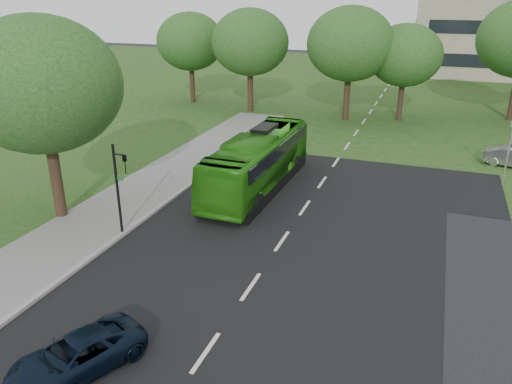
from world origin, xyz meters
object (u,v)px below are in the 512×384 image
suv (77,355)px  camera_pole (510,145)px  bus (258,161)px  tree_park_b (350,44)px  tree_side_near (41,85)px  tree_park_c (405,55)px  tree_park_a (250,42)px  traffic_light (119,183)px  tree_park_f (190,42)px

suv → camera_pole: (13.21, 21.32, 1.86)m
bus → tree_park_b: bearing=85.8°
tree_park_b → tree_side_near: tree_side_near is taller
tree_park_c → tree_side_near: size_ratio=0.84×
tree_park_a → tree_park_c: 13.56m
tree_side_near → traffic_light: (4.07, -0.58, -4.02)m
tree_park_c → tree_park_f: (-20.50, 0.66, 0.44)m
tree_side_near → suv: 13.22m
camera_pole → tree_park_a: bearing=141.9°
tree_park_f → tree_side_near: size_ratio=0.91×
tree_park_c → camera_pole: size_ratio=2.17×
suv → tree_park_c: bearing=105.1°
traffic_light → tree_park_a: bearing=115.9°
tree_park_c → camera_pole: tree_park_c is taller
bus → traffic_light: (-3.72, -7.87, 1.00)m
tree_park_b → tree_park_a: bearing=178.9°
tree_park_c → bus: bearing=-107.3°
tree_park_c → suv: 36.44m
tree_park_b → bus: size_ratio=0.85×
tree_park_a → tree_side_near: bearing=-91.0°
tree_park_c → suv: tree_park_c is taller
tree_park_a → tree_side_near: 25.58m
suv → tree_park_a: bearing=127.0°
tree_park_f → camera_pole: size_ratio=2.34×
tree_park_a → tree_park_f: 7.31m
tree_side_near → tree_park_a: bearing=89.0°
tree_park_a → tree_side_near: size_ratio=0.96×
tree_park_b → tree_park_f: (-16.07, 2.15, -0.47)m
traffic_light → tree_park_c: bearing=88.3°
bus → suv: (0.13, -16.00, -1.00)m
tree_park_a → suv: bearing=-77.7°
suv → traffic_light: traffic_light is taller
tree_park_b → tree_park_f: bearing=172.4°
tree_park_b → suv: bearing=-92.6°
tree_park_b → tree_side_near: 27.11m
suv → tree_park_f: bearing=136.5°
tree_park_a → camera_pole: size_ratio=2.47×
tree_park_f → traffic_light: tree_park_f is taller
tree_park_c → suv: size_ratio=2.02×
suv → traffic_light: 9.21m
tree_park_a → tree_side_near: tree_side_near is taller
tree_park_a → traffic_light: tree_park_a is taller
tree_park_c → tree_park_a: bearing=-174.4°
tree_park_c → bus: (-6.11, -19.60, -3.97)m
bus → traffic_light: size_ratio=2.57×
tree_park_a → suv: tree_park_a is taller
tree_park_c → tree_side_near: 30.29m
tree_park_a → tree_park_c: tree_park_a is taller
tree_park_a → tree_park_f: size_ratio=1.06×
tree_side_near → bus: size_ratio=0.86×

